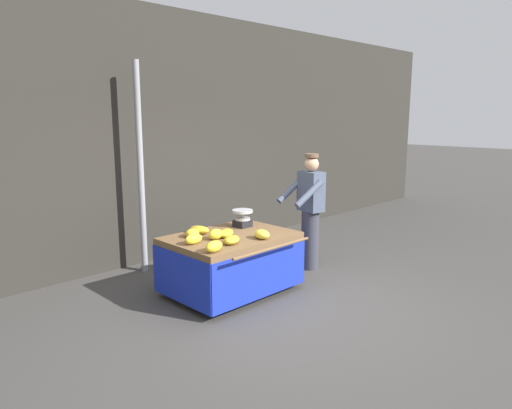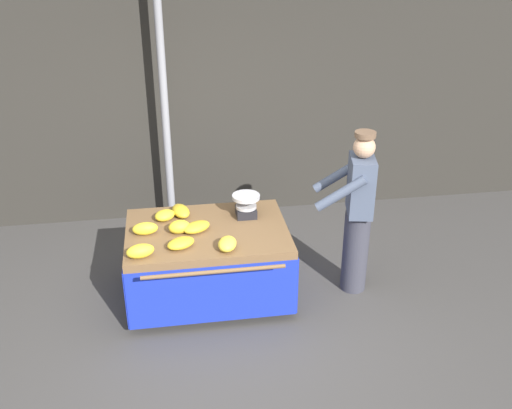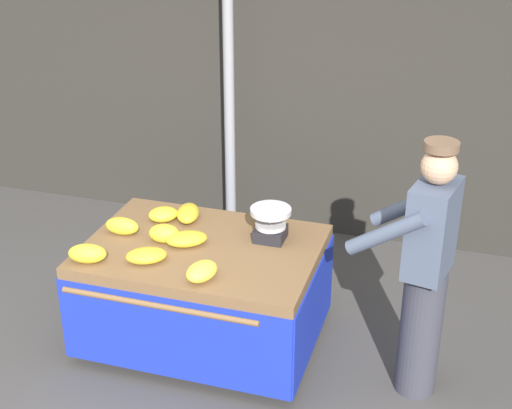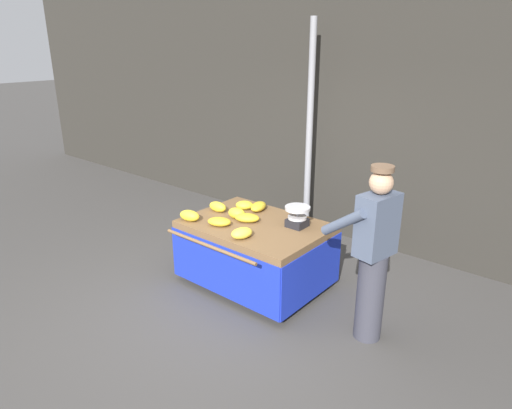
# 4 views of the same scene
# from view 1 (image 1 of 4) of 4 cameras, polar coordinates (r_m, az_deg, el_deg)

# --- Properties ---
(ground_plane) EXTENTS (60.00, 60.00, 0.00)m
(ground_plane) POSITION_cam_1_polar(r_m,az_deg,el_deg) (5.78, 3.68, -12.31)
(ground_plane) COLOR #423F3D
(back_wall) EXTENTS (16.00, 0.24, 3.86)m
(back_wall) POSITION_cam_1_polar(r_m,az_deg,el_deg) (7.50, -12.73, 8.01)
(back_wall) COLOR #2D2B26
(back_wall) RESTS_ON ground
(street_pole) EXTENTS (0.09, 0.09, 3.00)m
(street_pole) POSITION_cam_1_polar(r_m,az_deg,el_deg) (6.89, -13.79, 4.13)
(street_pole) COLOR gray
(street_pole) RESTS_ON ground
(banana_cart) EXTENTS (1.59, 1.33, 0.77)m
(banana_cart) POSITION_cam_1_polar(r_m,az_deg,el_deg) (6.04, -3.07, -5.62)
(banana_cart) COLOR brown
(banana_cart) RESTS_ON ground
(weighing_scale) EXTENTS (0.28, 0.28, 0.23)m
(weighing_scale) POSITION_cam_1_polar(r_m,az_deg,el_deg) (6.39, -1.65, -1.67)
(weighing_scale) COLOR black
(weighing_scale) RESTS_ON banana_cart
(banana_bunch_0) EXTENTS (0.25, 0.13, 0.12)m
(banana_bunch_0) POSITION_cam_1_polar(r_m,az_deg,el_deg) (5.61, -7.56, -4.15)
(banana_bunch_0) COLOR yellow
(banana_bunch_0) RESTS_ON banana_cart
(banana_bunch_1) EXTENTS (0.27, 0.19, 0.13)m
(banana_bunch_1) POSITION_cam_1_polar(r_m,az_deg,el_deg) (5.27, -5.10, -5.07)
(banana_bunch_1) COLOR yellow
(banana_bunch_1) RESTS_ON banana_cart
(banana_bunch_2) EXTENTS (0.23, 0.19, 0.13)m
(banana_bunch_2) POSITION_cam_1_polar(r_m,az_deg,el_deg) (5.79, -4.91, -3.60)
(banana_bunch_2) COLOR yellow
(banana_bunch_2) RESTS_ON banana_cart
(banana_bunch_3) EXTENTS (0.27, 0.26, 0.10)m
(banana_bunch_3) POSITION_cam_1_polar(r_m,az_deg,el_deg) (5.93, -7.70, -3.43)
(banana_bunch_3) COLOR yellow
(banana_bunch_3) RESTS_ON banana_cart
(banana_bunch_4) EXTENTS (0.31, 0.27, 0.10)m
(banana_bunch_4) POSITION_cam_1_polar(r_m,az_deg,el_deg) (5.58, -2.98, -4.30)
(banana_bunch_4) COLOR gold
(banana_bunch_4) RESTS_ON banana_cart
(banana_bunch_5) EXTENTS (0.33, 0.29, 0.10)m
(banana_bunch_5) POSITION_cam_1_polar(r_m,az_deg,el_deg) (5.89, -3.65, -3.47)
(banana_bunch_5) COLOR gold
(banana_bunch_5) RESTS_ON banana_cart
(banana_bunch_6) EXTENTS (0.22, 0.28, 0.11)m
(banana_bunch_6) POSITION_cam_1_polar(r_m,az_deg,el_deg) (5.79, 0.73, -3.63)
(banana_bunch_6) COLOR yellow
(banana_bunch_6) RESTS_ON banana_cart
(banana_bunch_7) EXTENTS (0.23, 0.32, 0.10)m
(banana_bunch_7) POSITION_cam_1_polar(r_m,az_deg,el_deg) (6.08, -6.87, -3.05)
(banana_bunch_7) COLOR gold
(banana_bunch_7) RESTS_ON banana_cart
(vendor_person) EXTENTS (0.64, 0.59, 1.71)m
(vendor_person) POSITION_cam_1_polar(r_m,az_deg,el_deg) (6.95, 6.53, -0.82)
(vendor_person) COLOR #383842
(vendor_person) RESTS_ON ground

